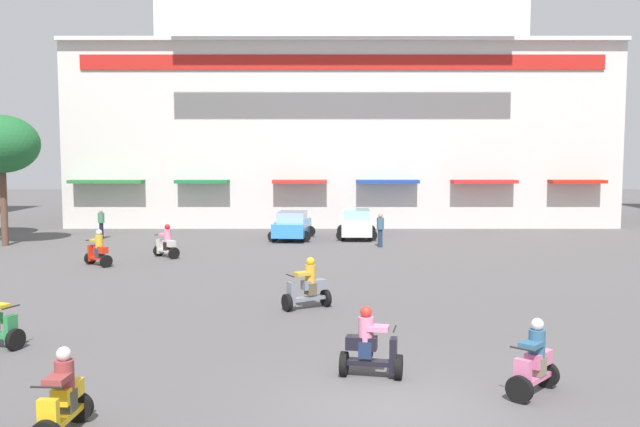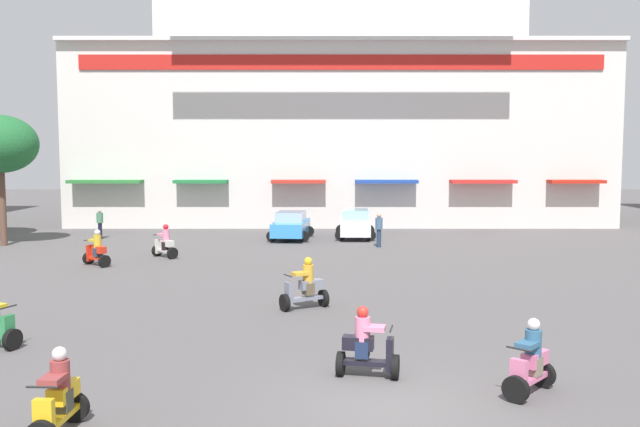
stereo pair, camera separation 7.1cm
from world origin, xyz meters
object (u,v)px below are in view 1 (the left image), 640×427
pedestrian_1 (100,222)px  pedestrian_0 (379,228)px  scooter_rider_8 (533,363)px  plaza_tree_0 (0,145)px  scooter_rider_5 (369,347)px  parked_car_1 (355,224)px  scooter_rider_2 (97,251)px  parked_car_0 (291,225)px  scooter_rider_6 (61,400)px  scooter_rider_3 (165,244)px  scooter_rider_7 (306,288)px

pedestrian_1 → pedestrian_0: bearing=-12.4°
scooter_rider_8 → plaza_tree_0: bearing=133.2°
scooter_rider_5 → pedestrian_1: 26.75m
scooter_rider_5 → parked_car_1: bearing=87.6°
parked_car_1 → scooter_rider_2: (-11.34, -9.50, -0.16)m
parked_car_0 → scooter_rider_2: scooter_rider_2 is taller
plaza_tree_0 → scooter_rider_8: bearing=-46.8°
plaza_tree_0 → pedestrian_0: plaza_tree_0 is taller
parked_car_0 → pedestrian_1: (-10.54, 0.09, 0.17)m
parked_car_1 → scooter_rider_6: parked_car_1 is taller
parked_car_1 → pedestrian_1: size_ratio=2.53×
scooter_rider_8 → pedestrian_0: size_ratio=0.87×
scooter_rider_3 → pedestrian_0: pedestrian_0 is taller
scooter_rider_5 → scooter_rider_2: bearing=126.0°
parked_car_1 → pedestrian_0: (0.99, -3.78, 0.19)m
plaza_tree_0 → pedestrian_1: size_ratio=4.02×
scooter_rider_3 → scooter_rider_6: 19.72m
scooter_rider_3 → scooter_rider_8: bearing=-57.6°
pedestrian_0 → scooter_rider_8: bearing=-86.8°
pedestrian_0 → pedestrian_1: (-15.10, 3.31, -0.04)m
scooter_rider_3 → pedestrian_0: (9.99, 3.44, 0.36)m
scooter_rider_7 → scooter_rider_8: 8.69m
scooter_rider_5 → pedestrian_1: (-13.13, 23.31, 0.30)m
parked_car_1 → pedestrian_0: pedestrian_0 is taller
parked_car_0 → scooter_rider_5: 23.36m
parked_car_0 → scooter_rider_7: size_ratio=2.64×
plaza_tree_0 → scooter_rider_6: 26.76m
scooter_rider_2 → scooter_rider_7: (8.92, -7.90, 0.01)m
parked_car_1 → scooter_rider_3: size_ratio=2.73×
parked_car_0 → scooter_rider_7: bearing=-86.1°
parked_car_1 → scooter_rider_8: (2.15, -24.79, -0.18)m
scooter_rider_2 → scooter_rider_7: scooter_rider_7 is taller
parked_car_0 → scooter_rider_3: 8.60m
parked_car_0 → plaza_tree_0: bearing=-169.7°
scooter_rider_2 → parked_car_1: bearing=40.0°
scooter_rider_6 → pedestrian_1: (-7.77, 26.30, 0.32)m
scooter_rider_7 → pedestrian_1: (-11.69, 16.94, 0.29)m
scooter_rider_7 → scooter_rider_8: bearing=-58.3°
pedestrian_1 → scooter_rider_2: bearing=-73.0°
scooter_rider_6 → pedestrian_0: pedestrian_0 is taller
scooter_rider_5 → pedestrian_1: bearing=119.4°
plaza_tree_0 → parked_car_0: (14.59, 2.64, -4.38)m
scooter_rider_3 → pedestrian_0: 10.57m
parked_car_0 → scooter_rider_3: bearing=-129.1°
plaza_tree_0 → scooter_rider_6: (11.83, -23.57, -4.53)m
scooter_rider_8 → scooter_rider_2: bearing=131.4°
plaza_tree_0 → scooter_rider_8: plaza_tree_0 is taller
scooter_rider_5 → pedestrian_1: pedestrian_1 is taller
plaza_tree_0 → scooter_rider_5: size_ratio=4.36×
parked_car_0 → scooter_rider_3: scooter_rider_3 is taller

